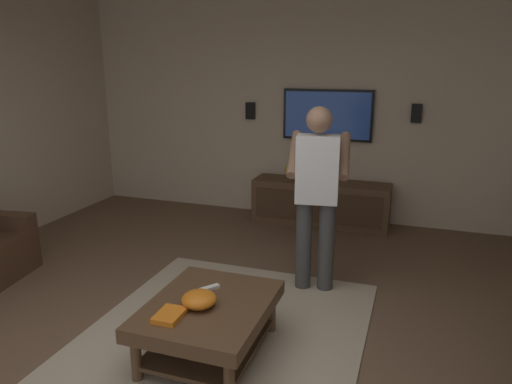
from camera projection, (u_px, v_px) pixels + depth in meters
ground_plane at (177, 376)px, 3.12m from camera, size 8.69×8.69×0.00m
wall_back_tv at (309, 109)px, 6.10m from camera, size 0.10×6.26×2.82m
area_rug at (221, 338)px, 3.54m from camera, size 2.48×2.04×0.01m
coffee_table at (209, 316)px, 3.29m from camera, size 1.00×0.80×0.40m
media_console at (320, 203)px, 6.01m from camera, size 0.45×1.70×0.55m
tv at (327, 115)px, 5.95m from camera, size 0.05×1.13×0.63m
person_standing at (317, 189)px, 4.12m from camera, size 0.59×0.59×1.64m
bowl at (199, 299)px, 3.19m from camera, size 0.24×0.24×0.11m
remote_white at (210, 288)px, 3.44m from camera, size 0.15×0.13×0.02m
book at (170, 315)px, 3.06m from camera, size 0.22×0.16×0.04m
vase_round at (293, 170)px, 6.06m from camera, size 0.22×0.22×0.22m
wall_speaker_left at (416, 113)px, 5.62m from camera, size 0.06×0.12×0.22m
wall_speaker_right at (250, 111)px, 6.28m from camera, size 0.06×0.12×0.22m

